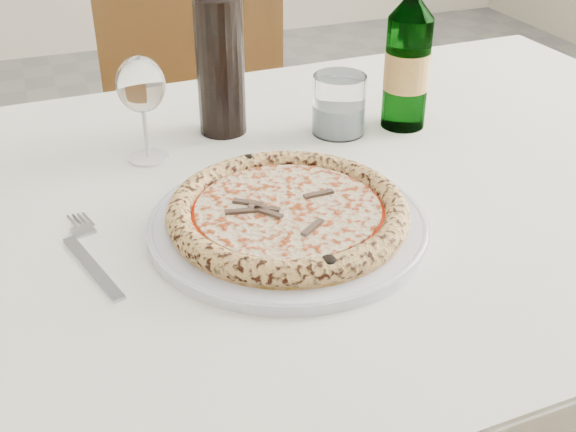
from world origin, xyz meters
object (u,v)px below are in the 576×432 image
(plate, at_px, (288,224))
(wine_glass, at_px, (141,87))
(dining_table, at_px, (263,242))
(wine_bottle, at_px, (220,52))
(chair_far, at_px, (192,115))
(tumbler, at_px, (339,108))
(pizza, at_px, (288,212))
(beer_bottle, at_px, (408,60))

(plate, distance_m, wine_glass, 0.31)
(dining_table, distance_m, wine_bottle, 0.31)
(chair_far, bearing_deg, tumbler, -82.83)
(chair_far, distance_m, pizza, 0.97)
(pizza, bearing_deg, tumbler, 54.20)
(tumbler, xyz_separation_m, wine_bottle, (-0.17, 0.07, 0.09))
(wine_glass, height_order, beer_bottle, beer_bottle)
(pizza, height_order, tumbler, tumbler)
(chair_far, bearing_deg, wine_glass, -108.33)
(chair_far, bearing_deg, pizza, -95.94)
(pizza, xyz_separation_m, wine_bottle, (0.01, 0.32, 0.10))
(pizza, distance_m, wine_bottle, 0.34)
(wine_bottle, bearing_deg, beer_bottle, -16.30)
(beer_bottle, bearing_deg, pizza, -140.63)
(dining_table, distance_m, tumbler, 0.27)
(wine_glass, distance_m, tumbler, 0.31)
(wine_glass, xyz_separation_m, wine_bottle, (0.13, 0.06, 0.02))
(tumbler, xyz_separation_m, beer_bottle, (0.11, -0.01, 0.07))
(plate, relative_size, wine_bottle, 1.15)
(plate, bearing_deg, chair_far, 84.06)
(dining_table, xyz_separation_m, tumbler, (0.18, 0.15, 0.12))
(plate, bearing_deg, pizza, -120.00)
(chair_far, relative_size, wine_glass, 5.90)
(wine_glass, relative_size, wine_bottle, 0.52)
(beer_bottle, bearing_deg, wine_bottle, 163.70)
(chair_far, distance_m, plate, 0.96)
(dining_table, xyz_separation_m, chair_far, (0.10, 0.83, -0.14))
(wine_bottle, bearing_deg, dining_table, -92.58)
(dining_table, xyz_separation_m, beer_bottle, (0.29, 0.14, 0.19))
(chair_far, xyz_separation_m, plate, (-0.10, -0.93, 0.23))
(chair_far, bearing_deg, dining_table, -96.65)
(plate, xyz_separation_m, wine_bottle, (0.01, 0.32, 0.12))
(wine_glass, xyz_separation_m, beer_bottle, (0.42, -0.02, -0.00))
(wine_bottle, bearing_deg, wine_glass, -156.18)
(beer_bottle, bearing_deg, tumbler, 173.60)
(pizza, relative_size, tumbler, 3.18)
(plate, xyz_separation_m, tumbler, (0.18, 0.25, 0.03))
(wine_glass, height_order, wine_bottle, wine_bottle)
(plate, height_order, wine_glass, wine_glass)
(pizza, bearing_deg, wine_glass, 115.26)
(wine_glass, bearing_deg, beer_bottle, -3.20)
(dining_table, distance_m, beer_bottle, 0.37)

